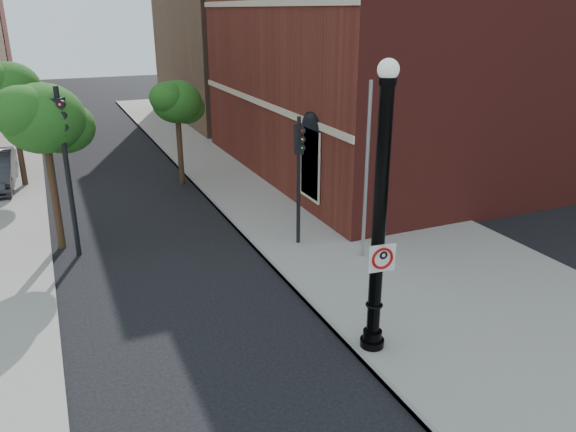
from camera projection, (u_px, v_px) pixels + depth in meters
name	position (u px, v px, depth m)	size (l,w,h in m)	color
ground	(281.00, 392.00, 11.34)	(120.00, 120.00, 0.00)	black
sidewalk_right	(322.00, 203.00, 22.17)	(8.00, 60.00, 0.12)	gray
curb_edge	(227.00, 217.00, 20.69)	(0.10, 60.00, 0.14)	gray
brick_wall_building	(472.00, 31.00, 27.22)	(22.30, 16.30, 12.50)	maroon
bg_building_tan_b	(323.00, 13.00, 40.72)	(22.00, 14.00, 14.00)	#836047
lamppost	(379.00, 229.00, 11.71)	(0.54, 0.54, 6.41)	black
no_parking_sign	(382.00, 258.00, 11.78)	(0.62, 0.11, 0.62)	white
traffic_signal_left	(64.00, 145.00, 16.44)	(0.42, 0.46, 5.23)	black
traffic_signal_right	(299.00, 161.00, 17.37)	(0.32, 0.37, 4.23)	black
utility_pole	(366.00, 175.00, 16.42)	(0.11, 0.11, 5.44)	#999999
street_tree_a	(44.00, 120.00, 16.81)	(2.92, 2.64, 5.26)	black
street_tree_b	(10.00, 89.00, 23.00)	(2.94, 2.66, 5.30)	black
street_tree_c	(177.00, 103.00, 23.78)	(2.49, 2.25, 4.49)	black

